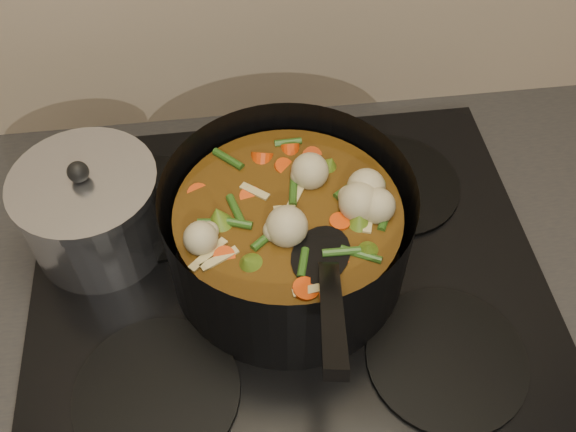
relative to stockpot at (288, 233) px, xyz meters
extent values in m
cube|color=brown|center=(0.00, -0.02, -0.57)|extent=(2.60, 0.60, 0.86)
cube|color=black|center=(0.00, -0.02, -0.11)|extent=(2.64, 0.64, 0.05)
cube|color=black|center=(0.00, -0.02, -0.08)|extent=(0.62, 0.54, 0.02)
cylinder|color=black|center=(-0.16, -0.15, -0.06)|extent=(0.18, 0.18, 0.01)
cylinder|color=black|center=(0.16, -0.15, -0.06)|extent=(0.18, 0.18, 0.01)
cylinder|color=black|center=(-0.16, 0.11, -0.06)|extent=(0.18, 0.18, 0.01)
cylinder|color=black|center=(0.16, 0.11, -0.06)|extent=(0.18, 0.18, 0.01)
cylinder|color=black|center=(0.00, 0.00, 0.00)|extent=(0.36, 0.36, 0.14)
cylinder|color=black|center=(0.00, 0.00, -0.06)|extent=(0.28, 0.28, 0.01)
cylinder|color=#4D2E0D|center=(0.00, 0.00, -0.01)|extent=(0.26, 0.26, 0.10)
cylinder|color=#E2440A|center=(0.04, 0.00, 0.04)|extent=(0.03, 0.03, 0.03)
cylinder|color=#E2440A|center=(0.04, 0.06, 0.04)|extent=(0.04, 0.04, 0.03)
cylinder|color=#E2440A|center=(-0.04, 0.09, 0.04)|extent=(0.04, 0.04, 0.03)
cylinder|color=#E2440A|center=(-0.05, 0.01, 0.04)|extent=(0.03, 0.03, 0.03)
cylinder|color=#E2440A|center=(-0.05, -0.06, 0.04)|extent=(0.04, 0.03, 0.03)
cylinder|color=#E2440A|center=(0.01, -0.04, 0.04)|extent=(0.04, 0.04, 0.03)
cylinder|color=#E2440A|center=(0.06, -0.02, 0.04)|extent=(0.03, 0.04, 0.03)
cylinder|color=#E2440A|center=(0.07, 0.06, 0.04)|extent=(0.03, 0.03, 0.03)
cylinder|color=#E2440A|center=(-0.01, 0.05, 0.04)|extent=(0.04, 0.04, 0.03)
cylinder|color=#E2440A|center=(-0.07, 0.04, 0.04)|extent=(0.04, 0.04, 0.03)
sphere|color=tan|center=(0.06, 0.00, 0.05)|extent=(0.04, 0.04, 0.04)
sphere|color=tan|center=(0.01, 0.06, 0.05)|extent=(0.04, 0.04, 0.04)
sphere|color=tan|center=(-0.06, 0.02, 0.05)|extent=(0.04, 0.04, 0.04)
sphere|color=tan|center=(-0.03, -0.05, 0.05)|extent=(0.04, 0.04, 0.04)
sphere|color=tan|center=(0.05, -0.03, 0.05)|extent=(0.04, 0.04, 0.04)
sphere|color=tan|center=(0.04, 0.04, 0.05)|extent=(0.04, 0.04, 0.04)
cone|color=#59781E|center=(0.01, -0.08, 0.05)|extent=(0.04, 0.04, 0.03)
cone|color=#59781E|center=(0.08, 0.02, 0.05)|extent=(0.04, 0.04, 0.03)
cone|color=#59781E|center=(-0.02, 0.08, 0.05)|extent=(0.04, 0.04, 0.03)
cone|color=#59781E|center=(-0.08, -0.03, 0.05)|extent=(0.04, 0.04, 0.03)
cone|color=#59781E|center=(0.03, -0.07, 0.05)|extent=(0.04, 0.04, 0.03)
cylinder|color=#2F5519|center=(0.03, 0.03, 0.04)|extent=(0.01, 0.04, 0.01)
cylinder|color=#2F5519|center=(-0.01, 0.10, 0.04)|extent=(0.04, 0.03, 0.01)
cylinder|color=#2F5519|center=(-0.06, 0.05, 0.04)|extent=(0.04, 0.02, 0.01)
cylinder|color=#2F5519|center=(-0.06, -0.01, 0.04)|extent=(0.02, 0.04, 0.01)
cylinder|color=#2F5519|center=(-0.03, -0.03, 0.04)|extent=(0.02, 0.04, 0.01)
cylinder|color=#2F5519|center=(0.02, -0.09, 0.04)|extent=(0.04, 0.02, 0.01)
cylinder|color=#2F5519|center=(0.07, -0.04, 0.04)|extent=(0.03, 0.03, 0.01)
cylinder|color=#2F5519|center=(0.06, 0.02, 0.04)|extent=(0.01, 0.04, 0.01)
cylinder|color=#2F5519|center=(0.02, 0.04, 0.04)|extent=(0.04, 0.03, 0.01)
cylinder|color=#2F5519|center=(-0.03, 0.09, 0.04)|extent=(0.04, 0.02, 0.01)
cylinder|color=#2F5519|center=(-0.07, 0.03, 0.04)|extent=(0.02, 0.04, 0.01)
cylinder|color=#2F5519|center=(-0.06, -0.02, 0.04)|extent=(0.03, 0.04, 0.01)
cylinder|color=#2F5519|center=(-0.02, -0.04, 0.04)|extent=(0.04, 0.02, 0.01)
cylinder|color=#2F5519|center=(0.04, -0.09, 0.04)|extent=(0.03, 0.03, 0.01)
cube|color=tan|center=(-0.06, 0.04, 0.04)|extent=(0.04, 0.01, 0.00)
cube|color=tan|center=(-0.06, -0.04, 0.04)|extent=(0.02, 0.04, 0.00)
cube|color=tan|center=(0.02, -0.07, 0.04)|extent=(0.04, 0.03, 0.00)
cube|color=tan|center=(0.07, 0.00, 0.04)|extent=(0.04, 0.04, 0.00)
cube|color=tan|center=(0.02, 0.07, 0.04)|extent=(0.03, 0.04, 0.00)
cube|color=tan|center=(-0.06, 0.04, 0.04)|extent=(0.04, 0.02, 0.00)
cube|color=tan|center=(-0.05, -0.05, 0.04)|extent=(0.01, 0.04, 0.00)
ellipsoid|color=black|center=(0.03, -0.06, 0.04)|extent=(0.09, 0.10, 0.01)
cube|color=black|center=(0.02, -0.16, 0.09)|extent=(0.05, 0.17, 0.10)
cylinder|color=silver|center=(-0.23, 0.07, -0.01)|extent=(0.17, 0.17, 0.10)
cylinder|color=silver|center=(-0.23, 0.07, 0.04)|extent=(0.17, 0.17, 0.01)
sphere|color=black|center=(-0.23, 0.07, 0.06)|extent=(0.02, 0.02, 0.02)
camera|label=1|loc=(-0.06, -0.44, 0.59)|focal=40.00mm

